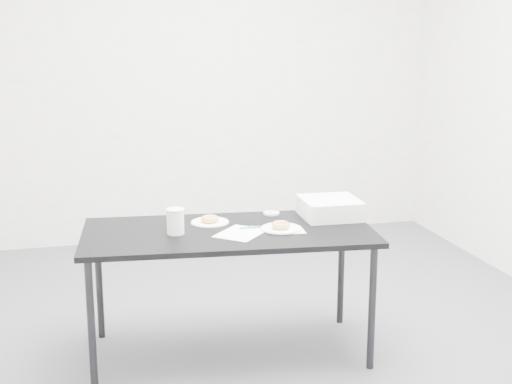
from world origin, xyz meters
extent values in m
plane|color=#4D4D52|center=(0.00, 0.00, 0.00)|extent=(4.00, 4.00, 0.00)
cube|color=white|center=(0.00, 2.00, 1.35)|extent=(4.00, 0.02, 2.70)
cube|color=black|center=(-0.15, -0.17, 0.66)|extent=(1.55, 0.84, 0.03)
cylinder|color=black|center=(-0.87, -0.39, 0.33)|extent=(0.04, 0.04, 0.65)
cylinder|color=black|center=(-0.81, 0.19, 0.33)|extent=(0.04, 0.04, 0.65)
cylinder|color=black|center=(0.50, -0.53, 0.33)|extent=(0.04, 0.04, 0.65)
cylinder|color=black|center=(0.56, 0.05, 0.33)|extent=(0.04, 0.04, 0.65)
cube|color=white|center=(-0.11, -0.25, 0.68)|extent=(0.31, 0.32, 0.00)
cube|color=green|center=(-0.02, -0.16, 0.68)|extent=(0.06, 0.06, 0.00)
cylinder|color=#0C8989|center=(-0.04, -0.17, 0.68)|extent=(0.12, 0.01, 0.01)
cube|color=white|center=(0.15, -0.26, 0.68)|extent=(0.16, 0.16, 0.00)
cylinder|color=white|center=(0.11, -0.23, 0.68)|extent=(0.21, 0.21, 0.01)
torus|color=gold|center=(0.11, -0.23, 0.70)|extent=(0.12, 0.12, 0.03)
cylinder|color=white|center=(-0.22, -0.01, 0.68)|extent=(0.20, 0.20, 0.01)
torus|color=gold|center=(-0.22, -0.01, 0.70)|extent=(0.12, 0.12, 0.03)
cylinder|color=white|center=(-0.43, -0.17, 0.74)|extent=(0.09, 0.09, 0.13)
cylinder|color=silver|center=(0.14, 0.08, 0.68)|extent=(0.09, 0.09, 0.01)
cube|color=white|center=(0.44, -0.06, 0.73)|extent=(0.32, 0.32, 0.10)
camera|label=1|loc=(-0.89, -3.62, 1.70)|focal=50.00mm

